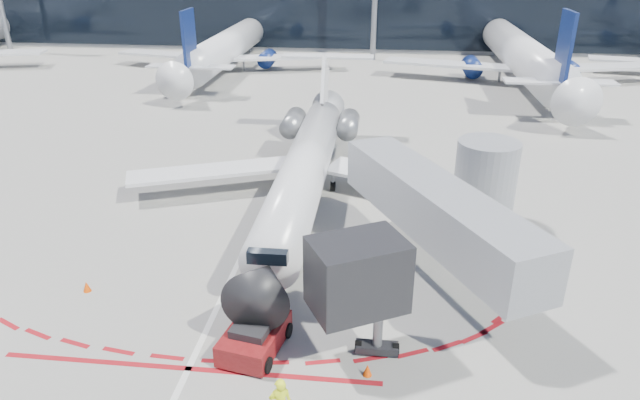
# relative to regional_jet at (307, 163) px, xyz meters

# --- Properties ---
(ground) EXTENTS (260.00, 260.00, 0.00)m
(ground) POSITION_rel_regional_jet_xyz_m (-2.31, -3.85, -2.26)
(ground) COLOR slate
(ground) RESTS_ON ground
(apron_centerline) EXTENTS (0.25, 40.00, 0.01)m
(apron_centerline) POSITION_rel_regional_jet_xyz_m (-2.31, -1.85, -2.25)
(apron_centerline) COLOR silver
(apron_centerline) RESTS_ON ground
(apron_stop_bar) EXTENTS (14.00, 0.25, 0.01)m
(apron_stop_bar) POSITION_rel_regional_jet_xyz_m (-2.31, -15.35, -2.25)
(apron_stop_bar) COLOR maroon
(apron_stop_bar) RESTS_ON ground
(jet_bridge) EXTENTS (10.03, 15.20, 4.90)m
(jet_bridge) POSITION_rel_regional_jet_xyz_m (7.48, -6.86, 0.75)
(jet_bridge) COLOR #999CA1
(jet_bridge) RESTS_ON ground
(regional_jet) EXTENTS (21.91, 27.01, 6.76)m
(regional_jet) POSITION_rel_regional_jet_xyz_m (0.00, 0.00, 0.00)
(regional_jet) COLOR silver
(regional_jet) RESTS_ON ground
(pushback_tug) EXTENTS (2.55, 4.93, 1.25)m
(pushback_tug) POSITION_rel_regional_jet_xyz_m (-0.15, -14.00, -1.71)
(pushback_tug) COLOR #5D0D0E
(pushback_tug) RESTS_ON ground
(safety_cone_left) EXTENTS (0.35, 0.35, 0.48)m
(safety_cone_left) POSITION_rel_regional_jet_xyz_m (-8.34, -10.98, -2.02)
(safety_cone_left) COLOR #F84C05
(safety_cone_left) RESTS_ON ground
(safety_cone_right) EXTENTS (0.33, 0.33, 0.46)m
(safety_cone_right) POSITION_rel_regional_jet_xyz_m (4.13, -14.95, -2.03)
(safety_cone_right) COLOR #F84C05
(safety_cone_right) RESTS_ON ground
(bg_airliner_1) EXTENTS (31.85, 33.73, 10.31)m
(bg_airliner_1) POSITION_rel_regional_jet_xyz_m (-14.39, 36.72, 2.89)
(bg_airliner_1) COLOR silver
(bg_airliner_1) RESTS_ON ground
(bg_airliner_2) EXTENTS (34.64, 36.67, 11.21)m
(bg_airliner_2) POSITION_rel_regional_jet_xyz_m (18.99, 33.89, 3.34)
(bg_airliner_2) COLOR silver
(bg_airliner_2) RESTS_ON ground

